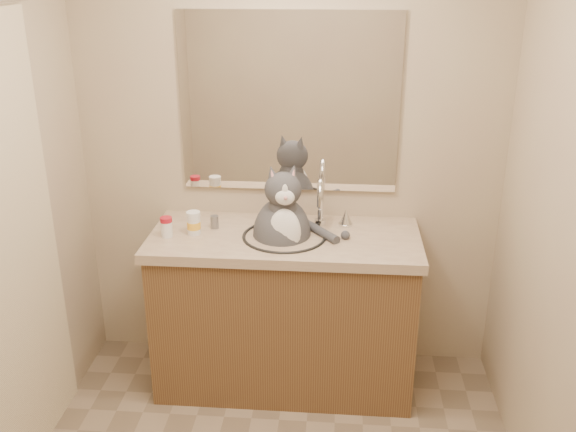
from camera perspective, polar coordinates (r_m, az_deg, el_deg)
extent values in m
cube|color=tan|center=(3.33, 0.13, 5.82)|extent=(2.20, 0.01, 2.40)
cube|color=brown|center=(3.38, -0.28, -8.73)|extent=(1.30, 0.55, 0.80)
cube|color=tan|center=(3.18, -0.30, -2.11)|extent=(1.34, 0.59, 0.05)
torus|color=black|center=(3.15, -0.33, -1.81)|extent=(0.42, 0.42, 0.02)
ellipsoid|color=white|center=(3.19, -0.33, -3.08)|extent=(0.40, 0.40, 0.15)
cylinder|color=silver|center=(3.27, 2.90, 0.85)|extent=(0.03, 0.03, 0.18)
torus|color=silver|center=(3.17, 2.89, 1.96)|extent=(0.03, 0.16, 0.16)
cone|color=silver|center=(3.28, 5.16, -0.03)|extent=(0.06, 0.06, 0.08)
cube|color=white|center=(3.25, 0.11, 9.97)|extent=(1.10, 0.02, 0.90)
ellipsoid|color=#434348|center=(3.19, -0.54, -1.77)|extent=(0.35, 0.37, 0.39)
ellipsoid|color=white|center=(3.07, -0.30, -1.51)|extent=(0.17, 0.12, 0.25)
ellipsoid|color=#434348|center=(3.05, -0.45, 2.37)|extent=(0.21, 0.19, 0.17)
ellipsoid|color=white|center=(2.99, -0.28, 1.66)|extent=(0.10, 0.06, 0.08)
sphere|color=#D88C8C|center=(2.97, -0.22, 1.61)|extent=(0.02, 0.02, 0.02)
cone|color=#434348|center=(3.04, -1.43, 3.83)|extent=(0.09, 0.07, 0.09)
cone|color=#434348|center=(3.05, 0.44, 3.91)|extent=(0.09, 0.07, 0.09)
cylinder|color=#434348|center=(3.17, 2.95, -1.40)|extent=(0.19, 0.23, 0.04)
cylinder|color=white|center=(3.20, -10.73, -1.16)|extent=(0.07, 0.07, 0.08)
cylinder|color=#AE1222|center=(3.18, -10.79, -0.32)|extent=(0.07, 0.07, 0.02)
cylinder|color=white|center=(3.20, -8.37, -0.80)|extent=(0.07, 0.07, 0.09)
cylinder|color=yellow|center=(3.20, -8.37, -0.80)|extent=(0.07, 0.07, 0.04)
cylinder|color=white|center=(3.18, -8.43, 0.17)|extent=(0.07, 0.07, 0.02)
cylinder|color=slate|center=(3.27, -6.54, -0.53)|extent=(0.05, 0.05, 0.07)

